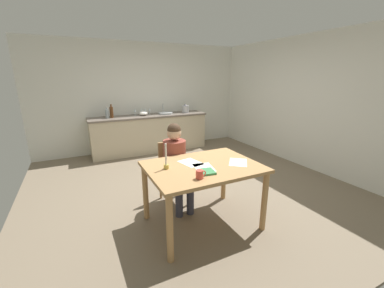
{
  "coord_description": "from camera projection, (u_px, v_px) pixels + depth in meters",
  "views": [
    {
      "loc": [
        -1.63,
        -3.4,
        1.82
      ],
      "look_at": [
        -0.13,
        -0.36,
        0.85
      ],
      "focal_mm": 22.43,
      "sensor_mm": 36.0,
      "label": 1
    }
  ],
  "objects": [
    {
      "name": "bottle_vinegar",
      "position": [
        111.0,
        112.0,
        5.4
      ],
      "size": [
        0.08,
        0.08,
        0.31
      ],
      "color": "#593319",
      "rests_on": "kitchen_counter"
    },
    {
      "name": "paper_envelope",
      "position": [
        204.0,
        168.0,
        2.78
      ],
      "size": [
        0.26,
        0.33,
        0.0
      ],
      "primitive_type": "cube",
      "rotation": [
        0.0,
        0.0,
        -0.2
      ],
      "color": "white",
      "rests_on": "dining_table"
    },
    {
      "name": "wine_glass_near_sink",
      "position": [
        149.0,
        110.0,
        5.93
      ],
      "size": [
        0.07,
        0.07,
        0.15
      ],
      "color": "silver",
      "rests_on": "kitchen_counter"
    },
    {
      "name": "paper_letter",
      "position": [
        238.0,
        162.0,
        2.95
      ],
      "size": [
        0.35,
        0.36,
        0.0
      ],
      "primitive_type": "cube",
      "rotation": [
        0.0,
        0.0,
        -0.67
      ],
      "color": "white",
      "rests_on": "dining_table"
    },
    {
      "name": "candlestick",
      "position": [
        166.0,
        162.0,
        2.73
      ],
      "size": [
        0.06,
        0.06,
        0.3
      ],
      "color": "gold",
      "rests_on": "dining_table"
    },
    {
      "name": "wall_right",
      "position": [
        304.0,
        102.0,
        4.88
      ],
      "size": [
        0.12,
        5.2,
        2.6
      ],
      "primitive_type": "cube",
      "color": "silver",
      "rests_on": "ground"
    },
    {
      "name": "book_magazine",
      "position": [
        207.0,
        172.0,
        2.64
      ],
      "size": [
        0.18,
        0.2,
        0.02
      ],
      "primitive_type": "cube",
      "rotation": [
        0.0,
        0.0,
        -0.15
      ],
      "color": "#3D874F",
      "rests_on": "dining_table"
    },
    {
      "name": "person_seated",
      "position": [
        176.0,
        160.0,
        3.35
      ],
      "size": [
        0.34,
        0.6,
        1.19
      ],
      "color": "brown",
      "rests_on": "ground"
    },
    {
      "name": "paper_bill",
      "position": [
        191.0,
        163.0,
        2.94
      ],
      "size": [
        0.27,
        0.33,
        0.0
      ],
      "primitive_type": "cube",
      "rotation": [
        0.0,
        0.0,
        0.22
      ],
      "color": "white",
      "rests_on": "dining_table"
    },
    {
      "name": "sink_unit",
      "position": [
        165.0,
        113.0,
        5.98
      ],
      "size": [
        0.36,
        0.36,
        0.24
      ],
      "color": "#B2B7BC",
      "rests_on": "kitchen_counter"
    },
    {
      "name": "wine_glass_back_left",
      "position": [
        142.0,
        110.0,
        5.85
      ],
      "size": [
        0.07,
        0.07,
        0.15
      ],
      "color": "silver",
      "rests_on": "kitchen_counter"
    },
    {
      "name": "wine_glass_by_kettle",
      "position": [
        145.0,
        110.0,
        5.89
      ],
      "size": [
        0.07,
        0.07,
        0.15
      ],
      "color": "silver",
      "rests_on": "kitchen_counter"
    },
    {
      "name": "ground_plane",
      "position": [
        189.0,
        186.0,
        4.13
      ],
      "size": [
        5.2,
        5.2,
        0.04
      ],
      "primitive_type": "cube",
      "color": "#7A6B56"
    },
    {
      "name": "wine_glass_back_right",
      "position": [
        135.0,
        111.0,
        5.78
      ],
      "size": [
        0.07,
        0.07,
        0.15
      ],
      "color": "silver",
      "rests_on": "kitchen_counter"
    },
    {
      "name": "bottle_oil",
      "position": [
        107.0,
        114.0,
        5.34
      ],
      "size": [
        0.07,
        0.07,
        0.24
      ],
      "color": "#8C999E",
      "rests_on": "kitchen_counter"
    },
    {
      "name": "chair_at_table",
      "position": [
        173.0,
        169.0,
        3.53
      ],
      "size": [
        0.42,
        0.42,
        0.88
      ],
      "color": "tan",
      "rests_on": "ground"
    },
    {
      "name": "stovetop_kettle",
      "position": [
        185.0,
        109.0,
        6.2
      ],
      "size": [
        0.18,
        0.18,
        0.22
      ],
      "color": "#B7BABF",
      "rests_on": "kitchen_counter"
    },
    {
      "name": "dining_table",
      "position": [
        203.0,
        174.0,
        2.89
      ],
      "size": [
        1.32,
        0.99,
        0.79
      ],
      "color": "tan",
      "rests_on": "ground"
    },
    {
      "name": "kitchen_counter",
      "position": [
        150.0,
        133.0,
        5.93
      ],
      "size": [
        2.81,
        0.64,
        0.9
      ],
      "color": "beige",
      "rests_on": "ground"
    },
    {
      "name": "wall_back",
      "position": [
        144.0,
        97.0,
        6.01
      ],
      "size": [
        5.2,
        0.12,
        2.6
      ],
      "primitive_type": "cube",
      "color": "silver",
      "rests_on": "ground"
    },
    {
      "name": "coffee_mug",
      "position": [
        200.0,
        174.0,
        2.48
      ],
      "size": [
        0.11,
        0.08,
        0.09
      ],
      "color": "#D84C3F",
      "rests_on": "dining_table"
    },
    {
      "name": "mixing_bowl",
      "position": [
        143.0,
        113.0,
        5.75
      ],
      "size": [
        0.21,
        0.21,
        0.09
      ],
      "primitive_type": "ellipsoid",
      "color": "white",
      "rests_on": "kitchen_counter"
    }
  ]
}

